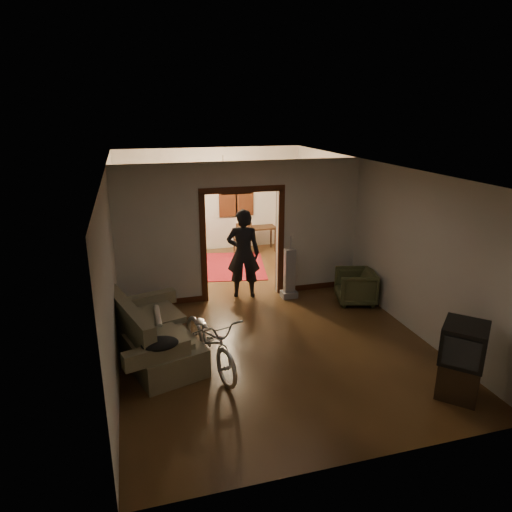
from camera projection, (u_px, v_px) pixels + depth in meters
name	position (u px, v px, depth m)	size (l,w,h in m)	color
floor	(252.00, 310.00, 8.96)	(5.00, 8.50, 0.01)	#3C2613
ceiling	(251.00, 166.00, 8.10)	(5.00, 8.50, 0.01)	white
wall_back	(211.00, 200.00, 12.43)	(5.00, 0.02, 2.80)	beige
wall_left	(112.00, 252.00, 7.89)	(0.02, 8.50, 2.80)	beige
wall_right	(371.00, 232.00, 9.18)	(0.02, 8.50, 2.80)	beige
partition_wall	(242.00, 231.00, 9.22)	(5.00, 0.14, 2.80)	beige
door_casing	(242.00, 246.00, 9.31)	(1.74, 0.20, 2.32)	#3C1B0D
far_window	(236.00, 193.00, 12.53)	(0.98, 0.06, 1.28)	black
chandelier	(223.00, 173.00, 10.53)	(0.24, 0.24, 0.24)	#FFE0A5
light_switch	(292.00, 236.00, 9.47)	(0.08, 0.01, 0.12)	silver
sofa	(153.00, 328.00, 7.15)	(0.94, 2.10, 0.96)	brown
rolled_paper	(158.00, 316.00, 7.44)	(0.10, 0.10, 0.77)	beige
jacket	(160.00, 344.00, 6.27)	(0.51, 0.39, 0.15)	black
bicycle	(210.00, 340.00, 6.82)	(0.61, 1.76, 0.92)	silver
armchair	(355.00, 287.00, 9.20)	(0.73, 0.75, 0.69)	#444929
tv_stand	(459.00, 378.00, 6.22)	(0.57, 0.52, 0.52)	black
crt_tv	(464.00, 343.00, 6.06)	(0.61, 0.55, 0.53)	black
vacuum	(289.00, 273.00, 9.40)	(0.32, 0.26, 1.05)	gray
person	(243.00, 254.00, 9.34)	(0.68, 0.45, 1.87)	black
oriental_rug	(231.00, 266.00, 11.45)	(1.65, 2.16, 0.02)	maroon
locker	(163.00, 227.00, 12.01)	(0.79, 0.44, 1.59)	#20311D
globe	(161.00, 184.00, 11.66)	(0.27, 0.27, 0.27)	#1E5972
desk	(259.00, 239.00, 12.62)	(0.90, 0.50, 0.66)	#311D10
desk_chair	(242.00, 238.00, 12.17)	(0.42, 0.42, 0.94)	#311D10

